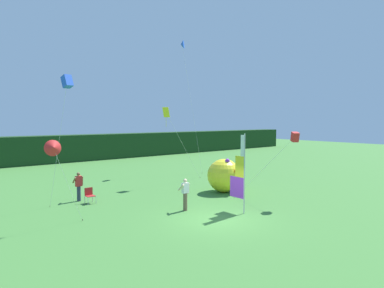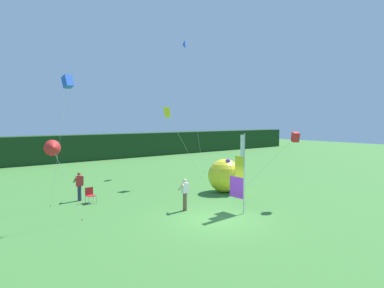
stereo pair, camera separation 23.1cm
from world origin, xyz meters
name	(u,v)px [view 1 (the left image)]	position (x,y,z in m)	size (l,w,h in m)	color
ground_plane	(217,220)	(0.00, 0.00, 0.00)	(120.00, 120.00, 0.00)	#3D7533
distant_treeline	(46,150)	(0.00, 27.53, 1.54)	(80.00, 2.40, 3.07)	#193819
banner_flag	(240,175)	(1.83, 0.20, 1.99)	(0.06, 1.03, 4.15)	#B7B7BC
person_near_banner	(79,186)	(-3.75, 7.98, 0.92)	(0.55, 0.48, 1.73)	#2D334C
person_mid_field	(185,194)	(-0.15, 2.30, 0.91)	(0.55, 0.48, 1.71)	brown
inflatable_balloon	(224,175)	(4.72, 4.29, 1.12)	(2.23, 2.32, 2.30)	yellow
folding_chair	(90,194)	(-3.45, 7.09, 0.51)	(0.51, 0.51, 0.89)	#BCBCC1
kite_red_box_0	(295,137)	(5.45, -0.59, 3.84)	(1.67, 3.61, 4.17)	brown
kite_red_delta_1	(53,148)	(-6.40, 3.85, 3.58)	(1.70, 0.45, 3.98)	brown
kite_blue_box_2	(67,82)	(-4.54, 7.21, 6.90)	(1.26, 0.84, 7.32)	brown
kite_yellow_diamond_3	(168,117)	(3.45, 8.88, 5.05)	(4.07, 0.96, 5.76)	brown
kite_blue_delta_4	(182,45)	(8.64, 13.87, 11.82)	(0.83, 3.09, 12.30)	brown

